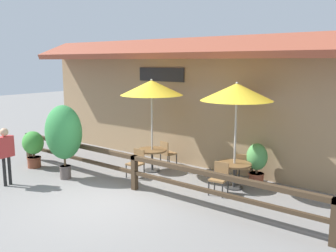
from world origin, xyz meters
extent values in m
plane|color=slate|center=(0.00, 0.00, 0.00)|extent=(60.00, 60.00, 0.00)
cube|color=#997A56|center=(0.00, 4.20, 1.80)|extent=(14.00, 0.40, 3.60)
cube|color=brown|center=(0.00, 3.65, 3.88)|extent=(14.28, 1.48, 0.70)
cube|color=black|center=(-1.45, 3.97, 3.00)|extent=(1.94, 0.04, 0.46)
cube|color=#3D2D1E|center=(0.00, 1.05, 0.89)|extent=(10.40, 0.14, 0.11)
cube|color=#3D2D1E|center=(0.00, 1.05, 0.47)|extent=(10.40, 0.10, 0.09)
cube|color=#3D2D1E|center=(-5.13, 1.05, 0.47)|extent=(0.14, 0.14, 0.95)
cube|color=#3D2D1E|center=(0.00, 1.05, 0.47)|extent=(0.14, 0.14, 0.95)
cube|color=#3D2D1E|center=(5.13, 1.05, 0.47)|extent=(0.14, 0.14, 0.95)
cylinder|color=#B7B2A8|center=(-0.77, 2.69, 1.25)|extent=(0.06, 0.06, 2.49)
cone|color=yellow|center=(-0.77, 2.69, 2.65)|extent=(1.94, 1.94, 0.46)
sphere|color=#B2ADA3|center=(-0.77, 2.69, 2.88)|extent=(0.07, 0.07, 0.07)
cylinder|color=brown|center=(-0.77, 2.69, 0.68)|extent=(0.93, 0.93, 0.05)
cylinder|color=#333333|center=(-0.77, 2.69, 0.33)|extent=(0.07, 0.07, 0.65)
cylinder|color=#333333|center=(-0.77, 2.69, 0.01)|extent=(0.51, 0.51, 0.03)
cube|color=olive|center=(-0.74, 1.86, 0.41)|extent=(0.44, 0.44, 0.05)
cube|color=olive|center=(-0.75, 2.05, 0.64)|extent=(0.40, 0.05, 0.40)
cylinder|color=#2D2D2D|center=(-0.92, 1.67, 0.19)|extent=(0.04, 0.04, 0.39)
cylinder|color=#2D2D2D|center=(-0.54, 1.68, 0.19)|extent=(0.04, 0.04, 0.39)
cylinder|color=#2D2D2D|center=(-0.94, 2.05, 0.19)|extent=(0.04, 0.04, 0.39)
cylinder|color=#2D2D2D|center=(-0.56, 2.06, 0.19)|extent=(0.04, 0.04, 0.39)
cube|color=olive|center=(-0.76, 3.51, 0.41)|extent=(0.50, 0.50, 0.05)
cube|color=olive|center=(-0.79, 3.32, 0.64)|extent=(0.40, 0.12, 0.40)
cylinder|color=#2D2D2D|center=(-0.53, 3.66, 0.19)|extent=(0.04, 0.04, 0.39)
cylinder|color=#2D2D2D|center=(-0.90, 3.73, 0.19)|extent=(0.04, 0.04, 0.39)
cylinder|color=#2D2D2D|center=(-0.61, 3.28, 0.19)|extent=(0.04, 0.04, 0.39)
cylinder|color=#2D2D2D|center=(-0.98, 3.36, 0.19)|extent=(0.04, 0.04, 0.39)
cylinder|color=#B7B2A8|center=(2.06, 2.84, 1.25)|extent=(0.06, 0.06, 2.49)
cone|color=yellow|center=(2.06, 2.84, 2.65)|extent=(1.94, 1.94, 0.46)
sphere|color=#B2ADA3|center=(2.06, 2.84, 2.88)|extent=(0.07, 0.07, 0.07)
cylinder|color=brown|center=(2.06, 2.84, 0.68)|extent=(0.93, 0.93, 0.05)
cylinder|color=#333333|center=(2.06, 2.84, 0.33)|extent=(0.07, 0.07, 0.65)
cylinder|color=#333333|center=(2.06, 2.84, 0.01)|extent=(0.51, 0.51, 0.03)
cube|color=olive|center=(2.00, 2.11, 0.41)|extent=(0.47, 0.47, 0.05)
cube|color=olive|center=(1.97, 2.30, 0.64)|extent=(0.40, 0.09, 0.40)
cylinder|color=#2D2D2D|center=(1.84, 1.90, 0.19)|extent=(0.04, 0.04, 0.39)
cylinder|color=#2D2D2D|center=(2.21, 1.95, 0.19)|extent=(0.04, 0.04, 0.39)
cylinder|color=#2D2D2D|center=(1.78, 2.27, 0.19)|extent=(0.04, 0.04, 0.39)
cylinder|color=#2D2D2D|center=(2.16, 2.33, 0.19)|extent=(0.04, 0.04, 0.39)
cube|color=olive|center=(2.00, 3.58, 0.41)|extent=(0.51, 0.51, 0.05)
cube|color=olive|center=(2.05, 3.39, 0.64)|extent=(0.40, 0.13, 0.40)
cylinder|color=#2D2D2D|center=(2.14, 3.81, 0.19)|extent=(0.04, 0.04, 0.39)
cylinder|color=#2D2D2D|center=(1.77, 3.71, 0.19)|extent=(0.04, 0.04, 0.39)
cylinder|color=#2D2D2D|center=(2.23, 3.44, 0.19)|extent=(0.04, 0.04, 0.39)
cylinder|color=#2D2D2D|center=(1.86, 3.34, 0.19)|extent=(0.04, 0.04, 0.39)
cylinder|color=#564C47|center=(-2.28, 0.48, 0.20)|extent=(0.32, 0.32, 0.39)
cylinder|color=#564C47|center=(-2.28, 0.48, 0.37)|extent=(0.34, 0.34, 0.04)
cylinder|color=brown|center=(-2.28, 0.48, 0.63)|extent=(0.06, 0.06, 0.48)
ellipsoid|color=#338442|center=(-2.28, 0.48, 1.41)|extent=(1.14, 1.02, 1.60)
cylinder|color=brown|center=(-4.09, 0.58, 0.17)|extent=(0.42, 0.42, 0.35)
cylinder|color=brown|center=(-4.09, 0.58, 0.33)|extent=(0.45, 0.45, 0.04)
cylinder|color=brown|center=(-4.09, 0.58, 0.46)|extent=(0.08, 0.08, 0.23)
ellipsoid|color=#3D8E38|center=(-4.09, 0.58, 0.83)|extent=(0.73, 0.66, 0.76)
cylinder|color=#9E4C33|center=(2.39, 3.55, 0.16)|extent=(0.41, 0.41, 0.31)
cylinder|color=#9E4C33|center=(2.39, 3.55, 0.29)|extent=(0.45, 0.45, 0.04)
cylinder|color=brown|center=(2.39, 3.55, 0.42)|extent=(0.07, 0.07, 0.23)
ellipsoid|color=#4C934C|center=(2.39, 3.55, 0.79)|extent=(0.60, 0.54, 0.76)
cylinder|color=black|center=(-3.04, -0.99, 0.41)|extent=(0.09, 0.09, 0.82)
cylinder|color=black|center=(-3.06, -0.83, 0.41)|extent=(0.09, 0.09, 0.82)
cube|color=#B23333|center=(-3.05, -0.91, 1.11)|extent=(0.25, 0.47, 0.58)
cylinder|color=#B23333|center=(-3.08, -0.66, 1.11)|extent=(0.07, 0.07, 0.55)
sphere|color=tan|center=(-3.05, -0.91, 1.53)|extent=(0.22, 0.22, 0.22)
camera|label=1|loc=(6.75, -6.06, 3.46)|focal=40.00mm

